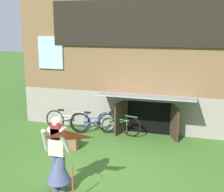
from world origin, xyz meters
name	(u,v)px	position (x,y,z in m)	size (l,w,h in m)	color
ground_plane	(107,173)	(0.00, 0.00, 0.00)	(60.00, 60.00, 0.00)	#386023
log_house	(148,45)	(0.00, 5.41, 2.72)	(8.03, 5.94, 5.44)	gray
person	(58,161)	(-0.72, -1.06, 0.69)	(0.61, 0.52, 1.64)	#474C75
kite	(66,148)	(-0.29, -1.56, 1.23)	(0.87, 0.91, 1.46)	red
bicycle_green	(118,124)	(-0.43, 2.61, 0.35)	(1.54, 0.36, 0.72)	black
bicycle_blue	(94,123)	(-1.20, 2.49, 0.35)	(1.52, 0.53, 0.72)	black
bicycle_silver	(67,120)	(-2.17, 2.48, 0.35)	(1.56, 0.08, 0.71)	black
wooden_crate	(72,142)	(-1.42, 1.15, 0.17)	(0.44, 0.37, 0.34)	brown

